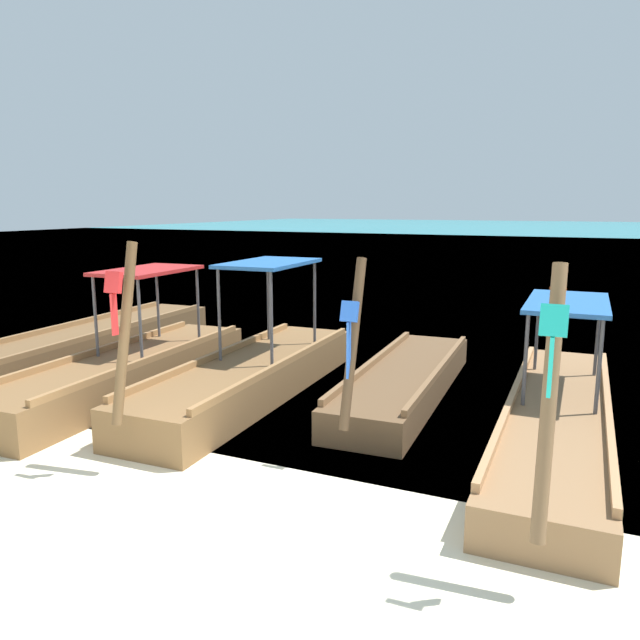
# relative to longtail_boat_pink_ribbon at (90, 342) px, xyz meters

# --- Properties ---
(ground) EXTENTS (120.00, 120.00, 0.00)m
(ground) POSITION_rel_longtail_boat_pink_ribbon_xyz_m (5.75, -5.61, -0.28)
(ground) COLOR beige
(sea_water) EXTENTS (120.00, 120.00, 0.00)m
(sea_water) POSITION_rel_longtail_boat_pink_ribbon_xyz_m (5.75, 56.77, -0.28)
(sea_water) COLOR teal
(sea_water) RESTS_ON ground
(longtail_boat_pink_ribbon) EXTENTS (1.63, 7.10, 2.76)m
(longtail_boat_pink_ribbon) POSITION_rel_longtail_boat_pink_ribbon_xyz_m (0.00, 0.00, 0.00)
(longtail_boat_pink_ribbon) COLOR brown
(longtail_boat_pink_ribbon) RESTS_ON ground
(longtail_boat_green_ribbon) EXTENTS (1.50, 6.05, 2.60)m
(longtail_boat_green_ribbon) POSITION_rel_longtail_boat_pink_ribbon_xyz_m (2.41, -1.65, 0.08)
(longtail_boat_green_ribbon) COLOR brown
(longtail_boat_green_ribbon) RESTS_ON ground
(longtail_boat_red_ribbon) EXTENTS (1.48, 6.03, 2.65)m
(longtail_boat_red_ribbon) POSITION_rel_longtail_boat_pink_ribbon_xyz_m (4.42, -1.02, 0.08)
(longtail_boat_red_ribbon) COLOR brown
(longtail_boat_red_ribbon) RESTS_ON ground
(longtail_boat_blue_ribbon) EXTENTS (1.38, 5.58, 2.44)m
(longtail_boat_blue_ribbon) POSITION_rel_longtail_boat_pink_ribbon_xyz_m (6.70, 0.00, -0.03)
(longtail_boat_blue_ribbon) COLOR brown
(longtail_boat_blue_ribbon) RESTS_ON ground
(longtail_boat_turquoise_ribbon) EXTENTS (1.31, 6.90, 2.61)m
(longtail_boat_turquoise_ribbon) POSITION_rel_longtail_boat_pink_ribbon_xyz_m (9.07, -0.96, 0.02)
(longtail_boat_turquoise_ribbon) COLOR olive
(longtail_boat_turquoise_ribbon) RESTS_ON ground
(mooring_buoy_near) EXTENTS (0.55, 0.55, 0.55)m
(mooring_buoy_near) POSITION_rel_longtail_boat_pink_ribbon_xyz_m (8.36, 12.36, -0.00)
(mooring_buoy_near) COLOR #EA5119
(mooring_buoy_near) RESTS_ON sea_water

